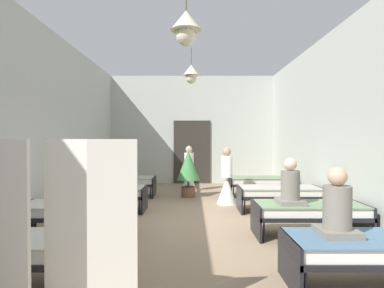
% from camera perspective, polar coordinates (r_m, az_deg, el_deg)
% --- Properties ---
extents(ground_plane, '(6.80, 11.89, 0.10)m').
position_cam_1_polar(ground_plane, '(6.70, 0.00, -14.23)').
color(ground_plane, '#8C755B').
extents(room_shell, '(6.60, 11.49, 4.11)m').
position_cam_1_polar(room_shell, '(7.80, -0.01, 3.53)').
color(room_shell, '#B2B7AD').
rests_on(room_shell, ground).
extents(bed_left_row_0, '(1.90, 0.84, 0.57)m').
position_cam_1_polar(bed_left_row_0, '(4.34, -29.39, -16.11)').
color(bed_left_row_0, black).
rests_on(bed_left_row_0, ground).
extents(bed_right_row_0, '(1.90, 0.84, 0.57)m').
position_cam_1_polar(bed_right_row_0, '(4.34, 29.41, -16.09)').
color(bed_right_row_0, black).
rests_on(bed_right_row_0, ground).
extents(bed_left_row_1, '(1.90, 0.84, 0.57)m').
position_cam_1_polar(bed_left_row_1, '(6.01, -20.30, -11.25)').
color(bed_left_row_1, black).
rests_on(bed_left_row_1, ground).
extents(bed_right_row_1, '(1.90, 0.84, 0.57)m').
position_cam_1_polar(bed_right_row_1, '(6.02, 20.31, -11.24)').
color(bed_right_row_1, black).
rests_on(bed_right_row_1, ground).
extents(bed_left_row_2, '(1.90, 0.84, 0.57)m').
position_cam_1_polar(bed_left_row_2, '(7.79, -15.41, -8.43)').
color(bed_left_row_2, black).
rests_on(bed_left_row_2, ground).
extents(bed_right_row_2, '(1.90, 0.84, 0.57)m').
position_cam_1_polar(bed_right_row_2, '(7.79, 15.40, -8.42)').
color(bed_right_row_2, black).
rests_on(bed_right_row_2, ground).
extents(bed_left_row_3, '(1.90, 0.84, 0.57)m').
position_cam_1_polar(bed_left_row_3, '(9.62, -12.38, -6.63)').
color(bed_left_row_3, black).
rests_on(bed_left_row_3, ground).
extents(bed_right_row_3, '(1.90, 0.84, 0.57)m').
position_cam_1_polar(bed_right_row_3, '(9.62, 12.37, -6.63)').
color(bed_right_row_3, black).
rests_on(bed_right_row_3, ground).
extents(nurse_near_aisle, '(0.52, 0.52, 1.49)m').
position_cam_1_polar(nurse_near_aisle, '(10.34, -0.56, -5.58)').
color(nurse_near_aisle, white).
rests_on(nurse_near_aisle, ground).
extents(nurse_mid_aisle, '(0.52, 0.52, 1.49)m').
position_cam_1_polar(nurse_mid_aisle, '(8.40, 6.26, -7.09)').
color(nurse_mid_aisle, white).
rests_on(nurse_mid_aisle, ground).
extents(patient_seated_primary, '(0.44, 0.44, 0.80)m').
position_cam_1_polar(patient_seated_primary, '(4.14, 24.68, -10.75)').
color(patient_seated_primary, slate).
rests_on(patient_seated_primary, bed_right_row_0).
extents(patient_seated_secondary, '(0.44, 0.44, 0.80)m').
position_cam_1_polar(patient_seated_secondary, '(5.77, 17.28, -7.41)').
color(patient_seated_secondary, slate).
rests_on(patient_seated_secondary, bed_right_row_1).
extents(potted_plant, '(0.67, 0.67, 1.37)m').
position_cam_1_polar(potted_plant, '(9.30, -0.68, -4.36)').
color(potted_plant, brown).
rests_on(potted_plant, ground).
extents(privacy_screen, '(1.24, 0.24, 1.70)m').
position_cam_1_polar(privacy_screen, '(3.04, -21.95, -15.40)').
color(privacy_screen, silver).
rests_on(privacy_screen, ground).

